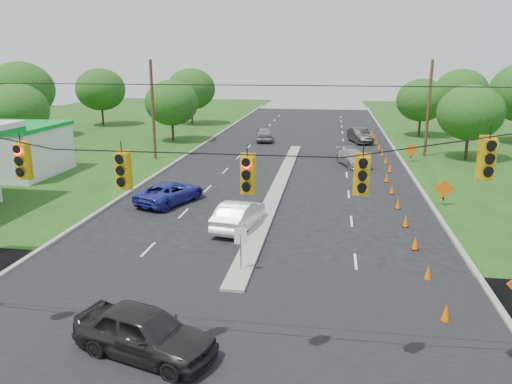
# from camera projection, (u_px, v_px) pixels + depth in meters

# --- Properties ---
(ground) EXTENTS (160.00, 160.00, 0.00)m
(ground) POSITION_uv_depth(u_px,v_px,m) (207.00, 350.00, 16.02)
(ground) COLOR black
(ground) RESTS_ON ground
(cross_street) EXTENTS (160.00, 14.00, 0.02)m
(cross_street) POSITION_uv_depth(u_px,v_px,m) (207.00, 350.00, 16.02)
(cross_street) COLOR black
(cross_street) RESTS_ON ground
(curb_left) EXTENTS (0.25, 110.00, 0.16)m
(curb_left) POSITION_uv_depth(u_px,v_px,m) (180.00, 160.00, 46.15)
(curb_left) COLOR gray
(curb_left) RESTS_ON ground
(curb_right) EXTENTS (0.25, 110.00, 0.16)m
(curb_right) POSITION_uv_depth(u_px,v_px,m) (405.00, 167.00, 43.19)
(curb_right) COLOR gray
(curb_right) RESTS_ON ground
(median) EXTENTS (1.00, 34.00, 0.18)m
(median) POSITION_uv_depth(u_px,v_px,m) (278.00, 188.00, 36.08)
(median) COLOR gray
(median) RESTS_ON ground
(median_sign) EXTENTS (0.55, 0.06, 2.05)m
(median_sign) POSITION_uv_depth(u_px,v_px,m) (241.00, 242.00, 21.37)
(median_sign) COLOR gray
(median_sign) RESTS_ON ground
(signal_span) EXTENTS (25.60, 0.32, 9.00)m
(signal_span) POSITION_uv_depth(u_px,v_px,m) (192.00, 211.00, 13.79)
(signal_span) COLOR #422D1C
(signal_span) RESTS_ON ground
(utility_pole_far_left) EXTENTS (0.28, 0.28, 9.00)m
(utility_pole_far_left) POSITION_uv_depth(u_px,v_px,m) (153.00, 110.00, 45.33)
(utility_pole_far_left) COLOR #422D1C
(utility_pole_far_left) RESTS_ON ground
(utility_pole_far_right) EXTENTS (0.28, 0.28, 9.00)m
(utility_pole_far_right) POSITION_uv_depth(u_px,v_px,m) (428.00, 109.00, 46.45)
(utility_pole_far_right) COLOR #422D1C
(utility_pole_far_right) RESTS_ON ground
(cone_0) EXTENTS (0.32, 0.32, 0.70)m
(cone_0) POSITION_uv_depth(u_px,v_px,m) (446.00, 313.00, 17.64)
(cone_0) COLOR #FF6700
(cone_0) RESTS_ON ground
(cone_1) EXTENTS (0.32, 0.32, 0.70)m
(cone_1) POSITION_uv_depth(u_px,v_px,m) (428.00, 272.00, 20.98)
(cone_1) COLOR #FF6700
(cone_1) RESTS_ON ground
(cone_2) EXTENTS (0.32, 0.32, 0.70)m
(cone_2) POSITION_uv_depth(u_px,v_px,m) (415.00, 243.00, 24.32)
(cone_2) COLOR #FF6700
(cone_2) RESTS_ON ground
(cone_3) EXTENTS (0.32, 0.32, 0.70)m
(cone_3) POSITION_uv_depth(u_px,v_px,m) (406.00, 221.00, 27.67)
(cone_3) COLOR #FF6700
(cone_3) RESTS_ON ground
(cone_4) EXTENTS (0.32, 0.32, 0.70)m
(cone_4) POSITION_uv_depth(u_px,v_px,m) (398.00, 203.00, 31.01)
(cone_4) COLOR #FF6700
(cone_4) RESTS_ON ground
(cone_5) EXTENTS (0.32, 0.32, 0.70)m
(cone_5) POSITION_uv_depth(u_px,v_px,m) (392.00, 189.00, 34.35)
(cone_5) COLOR #FF6700
(cone_5) RESTS_ON ground
(cone_6) EXTENTS (0.32, 0.32, 0.70)m
(cone_6) POSITION_uv_depth(u_px,v_px,m) (387.00, 178.00, 37.69)
(cone_6) COLOR #FF6700
(cone_6) RESTS_ON ground
(cone_7) EXTENTS (0.32, 0.32, 0.70)m
(cone_7) POSITION_uv_depth(u_px,v_px,m) (390.00, 168.00, 40.95)
(cone_7) COLOR #FF6700
(cone_7) RESTS_ON ground
(cone_8) EXTENTS (0.32, 0.32, 0.70)m
(cone_8) POSITION_uv_depth(u_px,v_px,m) (386.00, 160.00, 44.29)
(cone_8) COLOR #FF6700
(cone_8) RESTS_ON ground
(cone_9) EXTENTS (0.32, 0.32, 0.70)m
(cone_9) POSITION_uv_depth(u_px,v_px,m) (382.00, 153.00, 47.63)
(cone_9) COLOR #FF6700
(cone_9) RESTS_ON ground
(cone_10) EXTENTS (0.32, 0.32, 0.70)m
(cone_10) POSITION_uv_depth(u_px,v_px,m) (379.00, 147.00, 50.97)
(cone_10) COLOR #FF6700
(cone_10) RESTS_ON ground
(cone_11) EXTENTS (0.32, 0.32, 0.70)m
(cone_11) POSITION_uv_depth(u_px,v_px,m) (376.00, 141.00, 54.31)
(cone_11) COLOR #FF6700
(cone_11) RESTS_ON ground
(cone_12) EXTENTS (0.32, 0.32, 0.70)m
(cone_12) POSITION_uv_depth(u_px,v_px,m) (374.00, 136.00, 57.66)
(cone_12) COLOR #FF6700
(cone_12) RESTS_ON ground
(cone_13) EXTENTS (0.32, 0.32, 0.70)m
(cone_13) POSITION_uv_depth(u_px,v_px,m) (372.00, 132.00, 61.00)
(cone_13) COLOR #FF6700
(cone_13) RESTS_ON ground
(work_sign_1) EXTENTS (1.27, 0.58, 1.37)m
(work_sign_1) POSITION_uv_depth(u_px,v_px,m) (444.00, 190.00, 31.35)
(work_sign_1) COLOR black
(work_sign_1) RESTS_ON ground
(work_sign_2) EXTENTS (1.27, 0.58, 1.37)m
(work_sign_2) POSITION_uv_depth(u_px,v_px,m) (411.00, 150.00, 44.72)
(work_sign_2) COLOR black
(work_sign_2) RESTS_ON ground
(tree_2) EXTENTS (5.88, 5.88, 6.86)m
(tree_2) POSITION_uv_depth(u_px,v_px,m) (17.00, 110.00, 47.35)
(tree_2) COLOR black
(tree_2) RESTS_ON ground
(tree_3) EXTENTS (7.56, 7.56, 8.82)m
(tree_3) POSITION_uv_depth(u_px,v_px,m) (21.00, 90.00, 57.45)
(tree_3) COLOR black
(tree_3) RESTS_ON ground
(tree_4) EXTENTS (6.72, 6.72, 7.84)m
(tree_4) POSITION_uv_depth(u_px,v_px,m) (101.00, 90.00, 68.49)
(tree_4) COLOR black
(tree_4) RESTS_ON ground
(tree_5) EXTENTS (5.88, 5.88, 6.86)m
(tree_5) POSITION_uv_depth(u_px,v_px,m) (172.00, 103.00, 55.14)
(tree_5) COLOR black
(tree_5) RESTS_ON ground
(tree_6) EXTENTS (6.72, 6.72, 7.84)m
(tree_6) POSITION_uv_depth(u_px,v_px,m) (191.00, 89.00, 69.60)
(tree_6) COLOR black
(tree_6) RESTS_ON ground
(tree_9) EXTENTS (5.88, 5.88, 6.86)m
(tree_9) POSITION_uv_depth(u_px,v_px,m) (470.00, 113.00, 45.03)
(tree_9) COLOR black
(tree_9) RESTS_ON ground
(tree_11) EXTENTS (6.72, 6.72, 7.84)m
(tree_11) POSITION_uv_depth(u_px,v_px,m) (461.00, 92.00, 64.34)
(tree_11) COLOR black
(tree_11) RESTS_ON ground
(tree_12) EXTENTS (5.88, 5.88, 6.86)m
(tree_12) POSITION_uv_depth(u_px,v_px,m) (422.00, 100.00, 58.69)
(tree_12) COLOR black
(tree_12) RESTS_ON ground
(black_sedan) EXTENTS (5.06, 3.18, 1.60)m
(black_sedan) POSITION_uv_depth(u_px,v_px,m) (145.00, 332.00, 15.55)
(black_sedan) COLOR black
(black_sedan) RESTS_ON ground
(white_sedan) EXTENTS (2.38, 4.90, 1.55)m
(white_sedan) POSITION_uv_depth(u_px,v_px,m) (239.00, 215.00, 27.34)
(white_sedan) COLOR white
(white_sedan) RESTS_ON ground
(blue_pickup) EXTENTS (4.03, 5.58, 1.41)m
(blue_pickup) POSITION_uv_depth(u_px,v_px,m) (170.00, 192.00, 32.18)
(blue_pickup) COLOR #282C9A
(blue_pickup) RESTS_ON ground
(silver_car_far) EXTENTS (3.35, 5.11, 1.38)m
(silver_car_far) POSITION_uv_depth(u_px,v_px,m) (353.00, 158.00, 43.48)
(silver_car_far) COLOR #959595
(silver_car_far) RESTS_ON ground
(silver_car_oncoming) EXTENTS (2.58, 4.84, 1.57)m
(silver_car_oncoming) POSITION_uv_depth(u_px,v_px,m) (264.00, 134.00, 56.43)
(silver_car_oncoming) COLOR gray
(silver_car_oncoming) RESTS_ON ground
(dark_car_receding) EXTENTS (2.82, 5.05, 1.58)m
(dark_car_receding) POSITION_uv_depth(u_px,v_px,m) (360.00, 136.00, 55.45)
(dark_car_receding) COLOR black
(dark_car_receding) RESTS_ON ground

